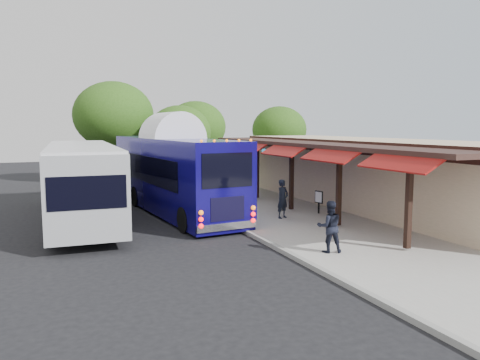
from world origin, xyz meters
name	(u,v)px	position (x,y,z in m)	size (l,w,h in m)	color
ground	(255,239)	(0.00, 0.00, 0.00)	(90.00, 90.00, 0.00)	black
sidewalk	(312,210)	(5.00, 4.00, 0.07)	(10.00, 40.00, 0.15)	#9E9B93
curb	(220,218)	(0.05, 4.00, 0.07)	(0.20, 40.00, 0.16)	gray
station_shelter	(369,173)	(8.38, 4.00, 1.85)	(8.15, 20.00, 3.60)	tan
coach_bus	(173,170)	(-1.45, 6.71, 2.13)	(3.74, 12.54, 3.96)	#0E0759
city_bus	(82,179)	(-5.78, 6.34, 1.91)	(3.33, 12.95, 3.45)	#95979D
ped_a	(283,199)	(2.53, 2.52, 1.03)	(0.64, 0.42, 1.75)	black
ped_b	(330,227)	(1.25, -3.17, 1.01)	(0.83, 0.65, 1.71)	black
ped_c	(219,191)	(0.60, 5.61, 1.06)	(1.07, 0.45, 1.83)	black
ped_d	(231,191)	(1.45, 6.18, 0.99)	(1.09, 0.62, 1.68)	black
sign_board	(319,198)	(4.63, 2.84, 0.88)	(0.15, 0.49, 1.08)	black
tree_left	(180,132)	(1.69, 16.77, 3.84)	(4.50, 4.50, 5.76)	#382314
tree_mid	(196,127)	(4.16, 20.83, 4.20)	(4.92, 4.92, 6.30)	#382314
tree_right	(279,130)	(11.31, 19.87, 3.97)	(4.65, 4.65, 5.96)	#382314
tree_far	(114,115)	(-2.42, 20.24, 5.06)	(5.93, 5.93, 7.59)	#382314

